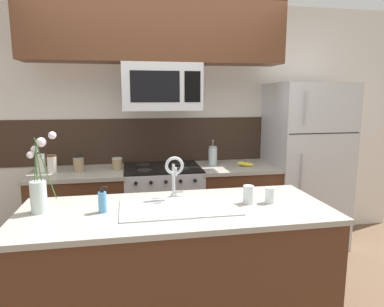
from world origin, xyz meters
The scene contains 22 objects.
ground_plane centered at (0.00, 0.00, 0.00)m, with size 10.00×10.00×0.00m, color brown.
rear_partition centered at (0.30, 1.28, 1.30)m, with size 5.20×0.10×2.60m, color silver.
splash_band centered at (0.00, 1.22, 1.15)m, with size 3.29×0.01×0.48m, color #332319.
back_counter_left centered at (-0.81, 0.90, 0.46)m, with size 0.90×0.65×0.91m.
back_counter_right centered at (0.78, 0.90, 0.46)m, with size 0.82×0.65×0.91m.
stove_range centered at (0.00, 0.90, 0.46)m, with size 0.76×0.64×0.93m.
microwave centered at (0.00, 0.88, 1.71)m, with size 0.74×0.40×0.44m.
upper_cabinet_band centered at (-0.04, 0.85, 2.23)m, with size 2.42×0.34×0.60m, color #4C2B19.
refrigerator centered at (1.56, 0.92, 0.88)m, with size 0.78×0.74×1.76m.
storage_jar_tall centered at (-1.15, 0.91, 1.00)m, with size 0.09×0.09×0.18m.
storage_jar_medium centered at (-1.05, 0.90, 1.00)m, with size 0.09×0.09×0.17m.
storage_jar_short centered at (-0.81, 0.91, 0.99)m, with size 0.10×0.10×0.15m.
storage_jar_squat centered at (-0.44, 0.92, 0.97)m, with size 0.10×0.10×0.12m.
banana_bunch centered at (0.86, 0.84, 0.93)m, with size 0.19×0.12×0.08m.
french_press centered at (0.54, 0.96, 1.01)m, with size 0.09×0.09×0.27m.
island_counter centered at (-0.03, -0.35, 0.46)m, with size 2.01×0.81×0.91m.
kitchen_sink centered at (-0.02, -0.35, 0.84)m, with size 0.76×0.43×0.16m.
sink_faucet centered at (-0.02, -0.14, 1.11)m, with size 0.14×0.14×0.31m.
dish_soap_bottle centered at (-0.50, -0.34, 0.98)m, with size 0.06×0.05×0.16m.
drinking_glass centered at (0.46, -0.34, 0.97)m, with size 0.07×0.07×0.12m.
spare_glass centered at (0.61, -0.36, 0.96)m, with size 0.06×0.06×0.11m.
flower_vase centered at (-0.88, -0.27, 1.06)m, with size 0.17×0.13×0.50m.
Camera 1 is at (-0.33, -2.47, 1.64)m, focal length 32.00 mm.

